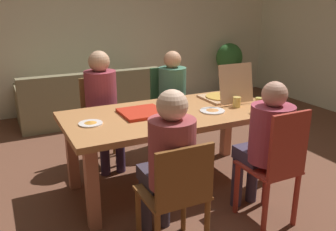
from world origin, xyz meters
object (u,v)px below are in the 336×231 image
Objects in this scene: person_1 at (175,93)px; pizza_box_0 at (225,95)px; dining_table at (173,122)px; person_3 at (103,100)px; person_2 at (266,139)px; chair_0 at (177,195)px; pizza_box_1 at (142,113)px; drinking_glass_0 at (259,105)px; chair_2 at (276,167)px; chair_3 at (100,116)px; person_0 at (168,157)px; drinking_glass_1 at (237,102)px; chair_1 at (169,105)px; plate_1 at (181,122)px; plate_0 at (212,110)px; potted_plant at (229,63)px; couch at (89,102)px; plate_2 at (91,123)px.

person_1 is 2.56× the size of pizza_box_0.
person_3 is at bearing 120.83° from dining_table.
chair_0 is at bearing -170.72° from person_2.
pizza_box_1 is 2.73× the size of drinking_glass_0.
pizza_box_0 reaches higher than chair_0.
chair_2 is 2.07m from chair_3.
person_1 reaches higher than chair_2.
person_3 is at bearing 90.00° from person_0.
person_3 is 12.31× the size of drinking_glass_1.
chair_2 is at bearing -90.00° from chair_1.
person_1 is at bearing 61.35° from person_0.
person_0 is 3.16× the size of pizza_box_1.
chair_1 is at bearing 90.00° from chair_2.
chair_1 is at bearing 1.92° from chair_3.
chair_0 is 0.80m from plate_1.
plate_1 is at bearing -159.35° from plate_0.
dining_table is at bearing -133.69° from potted_plant.
drinking_glass_1 reaches higher than plate_1.
pizza_box_1 is (-0.97, -0.07, -0.04)m from pizza_box_0.
couch is (-0.21, 2.43, -0.39)m from dining_table.
person_3 is at bearing -179.00° from person_1.
chair_1 reaches higher than pizza_box_1.
pizza_box_0 is at bearing 30.45° from plate_1.
chair_2 reaches higher than drinking_glass_0.
chair_3 is at bearing 136.41° from drinking_glass_1.
potted_plant is (2.79, 0.28, 0.35)m from couch.
drinking_glass_0 is at bearing -29.99° from plate_0.
chair_2 is 2.58× the size of pizza_box_1.
chair_1 is 2.80m from potted_plant.
chair_2 is at bearing -104.39° from drinking_glass_1.
person_2 reaches higher than pizza_box_1.
plate_0 is at bearing -94.28° from chair_1.
person_3 reaches higher than potted_plant.
drinking_glass_1 is at bearing -99.66° from pizza_box_0.
couch is (0.58, 2.44, -0.50)m from plate_2.
chair_1 is 1.64m from couch.
pizza_box_0 is at bearing 80.34° from drinking_glass_1.
chair_2 is 0.99× the size of potted_plant.
plate_2 is 4.34m from potted_plant.
potted_plant is (3.38, 2.72, -0.15)m from plate_2.
potted_plant is at bearing 53.56° from pizza_box_0.
chair_3 is 1.35m from plate_0.
dining_table is 4.31× the size of pizza_box_0.
drinking_glass_1 is (0.64, -0.14, 0.15)m from dining_table.
pizza_box_0 is (1.14, 1.10, 0.32)m from chair_0.
plate_1 is (0.38, 0.65, 0.27)m from chair_0.
person_0 is at bearing -90.00° from person_3.
chair_2 is (0.89, -0.13, -0.20)m from person_0.
dining_table is 0.93m from person_2.
pizza_box_1 is at bearing 80.63° from chair_0.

